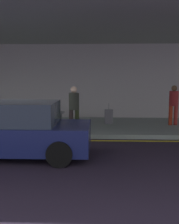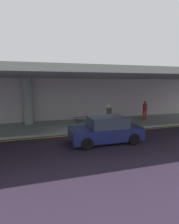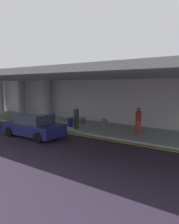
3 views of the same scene
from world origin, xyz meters
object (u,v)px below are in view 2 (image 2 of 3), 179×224
(car_navy, at_px, (106,130))
(bench_metal, at_px, (83,118))
(support_column_center, at_px, (28,101))
(traveler_with_luggage, at_px, (145,109))
(person_waiting_for_ride, at_px, (109,114))
(suitcase_upright_secondary, at_px, (115,118))
(suitcase_upright_primary, at_px, (95,122))

(car_navy, bearing_deg, bench_metal, -90.64)
(car_navy, bearing_deg, support_column_center, -53.98)
(support_column_center, distance_m, bench_metal, 4.63)
(traveler_with_luggage, distance_m, bench_metal, 5.58)
(person_waiting_for_ride, xyz_separation_m, bench_metal, (-1.44, 2.03, -0.61))
(suitcase_upright_secondary, bearing_deg, person_waiting_for_ride, -113.20)
(support_column_center, xyz_separation_m, bench_metal, (4.30, -0.89, -1.47))
(car_navy, height_order, traveler_with_luggage, traveler_with_luggage)
(person_waiting_for_ride, relative_size, suitcase_upright_secondary, 1.87)
(person_waiting_for_ride, distance_m, suitcase_upright_secondary, 2.32)
(car_navy, distance_m, suitcase_upright_primary, 3.25)
(person_waiting_for_ride, relative_size, bench_metal, 1.05)
(person_waiting_for_ride, bearing_deg, car_navy, -82.75)
(suitcase_upright_secondary, bearing_deg, support_column_center, -174.92)
(support_column_center, bearing_deg, bench_metal, -11.65)
(suitcase_upright_primary, bearing_deg, person_waiting_for_ride, -12.10)
(traveler_with_luggage, bearing_deg, person_waiting_for_ride, -108.22)
(car_navy, relative_size, bench_metal, 2.56)
(traveler_with_luggage, bearing_deg, car_navy, -90.55)
(car_navy, relative_size, person_waiting_for_ride, 2.44)
(person_waiting_for_ride, bearing_deg, suitcase_upright_secondary, 85.79)
(bench_metal, bearing_deg, suitcase_upright_primary, -71.82)
(support_column_center, distance_m, car_navy, 7.28)
(support_column_center, height_order, car_navy, support_column_center)
(person_waiting_for_ride, height_order, suitcase_upright_secondary, person_waiting_for_ride)
(person_waiting_for_ride, distance_m, bench_metal, 2.56)
(suitcase_upright_secondary, distance_m, bench_metal, 2.81)
(suitcase_upright_primary, relative_size, bench_metal, 0.56)
(person_waiting_for_ride, bearing_deg, support_column_center, -173.63)
(traveler_with_luggage, xyz_separation_m, bench_metal, (-5.52, 0.48, -0.61))
(suitcase_upright_primary, xyz_separation_m, bench_metal, (-0.51, 1.56, 0.04))
(suitcase_upright_primary, xyz_separation_m, suitcase_upright_secondary, (2.28, 1.30, 0.00))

